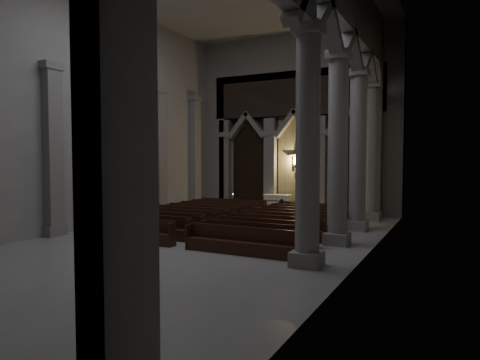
{
  "coord_description": "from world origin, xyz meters",
  "views": [
    {
      "loc": [
        9.97,
        -16.2,
        3.65
      ],
      "look_at": [
        0.16,
        3.0,
        2.52
      ],
      "focal_mm": 32.0,
      "sensor_mm": 36.0,
      "label": 1
    }
  ],
  "objects_px": {
    "altar_rail": "(282,205)",
    "pews": "(235,223)",
    "candle_stand_right": "(336,212)",
    "candle_stand_left": "(233,207)",
    "altar": "(277,202)",
    "worshipper": "(282,209)"
  },
  "relations": [
    {
      "from": "candle_stand_right",
      "to": "pews",
      "type": "xyz_separation_m",
      "value": [
        -3.39,
        -6.86,
        0.0
      ]
    },
    {
      "from": "altar_rail",
      "to": "pews",
      "type": "relative_size",
      "value": 0.47
    },
    {
      "from": "altar_rail",
      "to": "candle_stand_left",
      "type": "height_order",
      "value": "candle_stand_left"
    },
    {
      "from": "candle_stand_left",
      "to": "candle_stand_right",
      "type": "bearing_deg",
      "value": 5.1
    },
    {
      "from": "candle_stand_right",
      "to": "candle_stand_left",
      "type": "bearing_deg",
      "value": -174.9
    },
    {
      "from": "altar",
      "to": "altar_rail",
      "type": "distance_m",
      "value": 2.05
    },
    {
      "from": "altar",
      "to": "pews",
      "type": "xyz_separation_m",
      "value": [
        1.04,
        -8.26,
        -0.3
      ]
    },
    {
      "from": "altar_rail",
      "to": "candle_stand_left",
      "type": "distance_m",
      "value": 3.47
    },
    {
      "from": "altar_rail",
      "to": "pews",
      "type": "distance_m",
      "value": 6.49
    },
    {
      "from": "candle_stand_left",
      "to": "pews",
      "type": "relative_size",
      "value": 0.12
    },
    {
      "from": "altar",
      "to": "candle_stand_left",
      "type": "height_order",
      "value": "candle_stand_left"
    },
    {
      "from": "altar_rail",
      "to": "worshipper",
      "type": "distance_m",
      "value": 2.11
    },
    {
      "from": "altar_rail",
      "to": "candle_stand_right",
      "type": "xyz_separation_m",
      "value": [
        3.39,
        0.38,
        -0.27
      ]
    },
    {
      "from": "altar",
      "to": "worshipper",
      "type": "bearing_deg",
      "value": -64.56
    },
    {
      "from": "altar",
      "to": "pews",
      "type": "height_order",
      "value": "altar"
    },
    {
      "from": "altar_rail",
      "to": "pews",
      "type": "bearing_deg",
      "value": -90.0
    },
    {
      "from": "altar",
      "to": "worshipper",
      "type": "xyz_separation_m",
      "value": [
        1.78,
        -3.75,
        -0.03
      ]
    },
    {
      "from": "altar_rail",
      "to": "worshipper",
      "type": "xyz_separation_m",
      "value": [
        0.74,
        -1.98,
        0.0
      ]
    },
    {
      "from": "candle_stand_left",
      "to": "altar",
      "type": "bearing_deg",
      "value": 39.74
    },
    {
      "from": "candle_stand_left",
      "to": "pews",
      "type": "height_order",
      "value": "candle_stand_left"
    },
    {
      "from": "candle_stand_right",
      "to": "pews",
      "type": "height_order",
      "value": "candle_stand_right"
    },
    {
      "from": "candle_stand_right",
      "to": "pews",
      "type": "relative_size",
      "value": 0.12
    }
  ]
}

